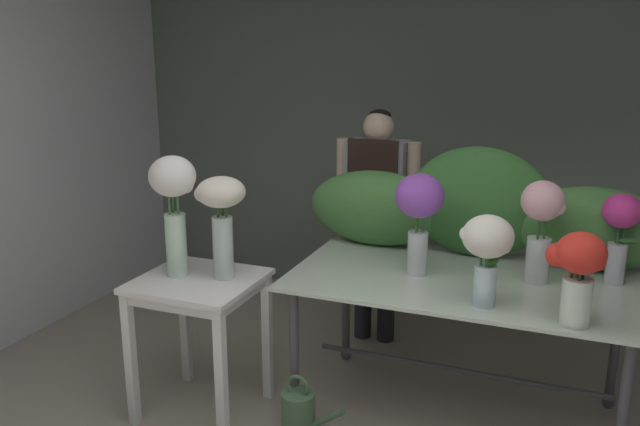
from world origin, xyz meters
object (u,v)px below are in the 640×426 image
Objects in this scene: florist at (377,203)px; vase_magenta_freesia at (620,228)px; vase_ivory_snapdragons at (487,248)px; display_table_glass at (462,298)px; side_table_white at (199,299)px; vase_cream_lisianthus_tall at (221,212)px; vase_blush_lilies at (542,222)px; vase_violet_anemones at (419,208)px; watering_can at (299,413)px; vase_scarlet_carnations at (578,271)px; vase_white_roses_tall at (174,199)px.

florist reaches higher than vase_magenta_freesia.
vase_ivory_snapdragons is at bearing -136.57° from vase_magenta_freesia.
display_table_glass is 0.87m from vase_magenta_freesia.
vase_cream_lisianthus_tall is at bearing 26.02° from side_table_white.
vase_blush_lilies is (0.36, 0.08, 0.44)m from display_table_glass.
vase_ivory_snapdragons is at bearing 2.88° from vase_cream_lisianthus_tall.
vase_violet_anemones reaches higher than vase_cream_lisianthus_tall.
vase_magenta_freesia is at bearing 25.39° from watering_can.
vase_cream_lisianthus_tall reaches higher than watering_can.
vase_scarlet_carnations is (1.88, 0.05, 0.39)m from side_table_white.
florist is at bearing 127.98° from vase_ivory_snapdragons.
vase_magenta_freesia is (0.18, 0.62, 0.05)m from vase_scarlet_carnations.
vase_cream_lisianthus_tall is 1.58× the size of watering_can.
vase_ivory_snapdragons is at bearing -116.88° from vase_blush_lilies.
watering_can is (-0.74, -0.49, -0.57)m from display_table_glass.
vase_violet_anemones is at bearing 42.65° from watering_can.
vase_ivory_snapdragons is (1.49, 0.13, 0.43)m from side_table_white.
vase_ivory_snapdragons is 0.93× the size of vase_magenta_freesia.
vase_blush_lilies is 1.60m from watering_can.
vase_scarlet_carnations is at bearing -36.88° from display_table_glass.
vase_violet_anemones is at bearing -172.39° from display_table_glass.
watering_can is at bearing -9.70° from vase_cream_lisianthus_tall.
vase_magenta_freesia is (0.58, 0.55, 0.01)m from vase_ivory_snapdragons.
vase_ivory_snapdragons is 0.82× the size of vase_blush_lilies.
vase_blush_lilies is at bearing 10.13° from vase_violet_anemones.
vase_ivory_snapdragons reaches higher than side_table_white.
florist is 1.30m from vase_blush_lilies.
vase_cream_lisianthus_tall is at bearing -162.39° from vase_magenta_freesia.
vase_magenta_freesia is 2.04m from vase_cream_lisianthus_tall.
vase_cream_lisianthus_tall is at bearing -112.66° from florist.
display_table_glass is 2.72× the size of vase_white_roses_tall.
vase_white_roses_tall is (-1.82, -0.54, 0.08)m from vase_blush_lilies.
side_table_white is 1.42m from florist.
florist reaches higher than side_table_white.
watering_can is (-0.89, -0.15, -0.97)m from vase_ivory_snapdragons.
side_table_white is 1.44× the size of vase_violet_anemones.
vase_blush_lilies is 1.65m from vase_cream_lisianthus_tall.
vase_cream_lisianthus_tall is (-1.94, -0.62, 0.04)m from vase_magenta_freesia.
vase_magenta_freesia reaches higher than display_table_glass.
side_table_white is at bearing -116.38° from florist.
vase_white_roses_tall is at bearing -120.88° from florist.
display_table_glass is 1.09m from florist.
florist is 1.74m from vase_scarlet_carnations.
vase_violet_anemones is at bearing 154.40° from vase_scarlet_carnations.
vase_violet_anemones is 1.04m from vase_cream_lisianthus_tall.
vase_violet_anemones is at bearing 21.17° from vase_cream_lisianthus_tall.
display_table_glass is 1.62m from vase_white_roses_tall.
vase_blush_lilies is (0.21, 0.41, 0.04)m from vase_ivory_snapdragons.
vase_cream_lisianthus_tall is (-0.97, -0.37, -0.03)m from vase_violet_anemones.
florist is at bearing 147.04° from vase_blush_lilies.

